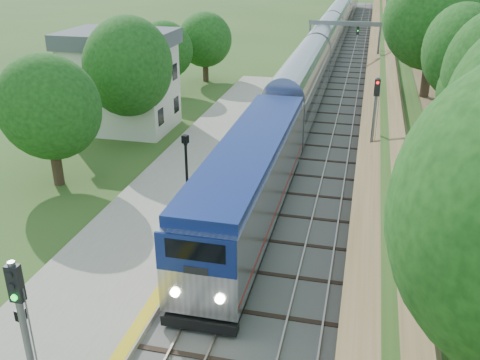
% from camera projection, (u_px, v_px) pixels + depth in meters
% --- Properties ---
extents(trackbed, '(9.50, 170.00, 0.28)m').
position_uv_depth(trackbed, '(340.00, 66.00, 68.52)').
color(trackbed, '#4C4944').
rests_on(trackbed, ground).
extents(platform, '(6.40, 68.00, 0.38)m').
position_uv_depth(platform, '(163.00, 209.00, 30.82)').
color(platform, gray).
rests_on(platform, ground).
extents(yellow_stripe, '(0.55, 68.00, 0.01)m').
position_uv_depth(yellow_stripe, '(211.00, 212.00, 30.13)').
color(yellow_stripe, gold).
rests_on(yellow_stripe, platform).
extents(embankment, '(10.64, 170.00, 11.70)m').
position_uv_depth(embankment, '(409.00, 54.00, 65.98)').
color(embankment, brown).
rests_on(embankment, ground).
extents(station_building, '(8.60, 6.60, 8.00)m').
position_uv_depth(station_building, '(121.00, 80.00, 43.59)').
color(station_building, silver).
rests_on(station_building, ground).
extents(signal_gantry, '(8.40, 0.38, 6.20)m').
position_uv_depth(signal_gantry, '(344.00, 33.00, 62.04)').
color(signal_gantry, slate).
rests_on(signal_gantry, ground).
extents(trees_behind_platform, '(7.82, 53.32, 7.21)m').
position_uv_depth(trees_behind_platform, '(99.00, 108.00, 34.50)').
color(trees_behind_platform, '#332316').
rests_on(trees_behind_platform, ground).
extents(train, '(3.18, 127.48, 4.68)m').
position_uv_depth(train, '(331.00, 36.00, 75.91)').
color(train, black).
rests_on(train, trackbed).
extents(lamppost_far, '(0.47, 0.47, 4.72)m').
position_uv_depth(lamppost_far, '(187.00, 181.00, 28.84)').
color(lamppost_far, black).
rests_on(lamppost_far, platform).
extents(signal_platform, '(0.37, 0.30, 6.35)m').
position_uv_depth(signal_platform, '(26.00, 338.00, 14.63)').
color(signal_platform, slate).
rests_on(signal_platform, platform).
extents(signal_farside, '(0.36, 0.29, 6.55)m').
position_uv_depth(signal_farside, '(374.00, 117.00, 34.06)').
color(signal_farside, slate).
rests_on(signal_farside, ground).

